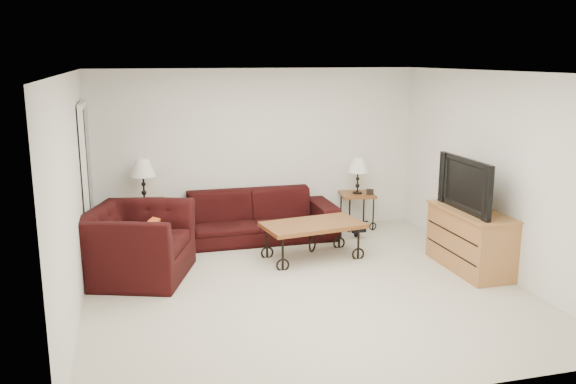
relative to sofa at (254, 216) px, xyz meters
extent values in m
plane|color=beige|center=(0.18, -2.02, -0.36)|extent=(5.00, 5.00, 0.00)
cube|color=white|center=(0.18, 0.48, 0.89)|extent=(5.00, 0.02, 2.50)
cube|color=white|center=(0.18, -4.52, 0.89)|extent=(5.00, 0.02, 2.50)
cube|color=white|center=(-2.32, -2.02, 0.89)|extent=(0.02, 5.00, 2.50)
cube|color=white|center=(2.68, -2.02, 0.89)|extent=(0.02, 5.00, 2.50)
plane|color=white|center=(0.18, -2.02, 2.14)|extent=(5.00, 5.00, 0.00)
cube|color=black|center=(-2.29, -0.37, 0.66)|extent=(0.08, 0.94, 2.04)
imported|color=black|center=(0.00, 0.00, 0.00)|extent=(2.44, 0.96, 0.71)
cube|color=brown|center=(-1.56, 0.18, -0.04)|extent=(0.58, 0.58, 0.63)
cube|color=brown|center=(1.71, 0.18, -0.07)|extent=(0.60, 0.60, 0.57)
cube|color=black|center=(-1.71, 0.03, 0.32)|extent=(0.13, 0.04, 0.10)
cube|color=black|center=(1.86, 0.03, 0.26)|extent=(0.11, 0.06, 0.09)
cube|color=brown|center=(0.59, -1.06, -0.11)|extent=(1.41, 0.90, 0.49)
imported|color=black|center=(-1.70, -1.18, 0.07)|extent=(1.53, 1.64, 0.86)
cube|color=#CD531A|center=(-1.55, -1.23, 0.16)|extent=(0.23, 0.40, 0.39)
cube|color=#B58143|center=(2.41, -1.97, 0.03)|extent=(0.54, 1.30, 0.78)
imported|color=black|center=(2.39, -1.97, 0.76)|extent=(0.15, 1.16, 0.67)
ellipsoid|color=black|center=(1.51, -0.29, -0.14)|extent=(0.39, 0.34, 0.43)
camera|label=1|loc=(-1.73, -8.49, 2.31)|focal=37.70mm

